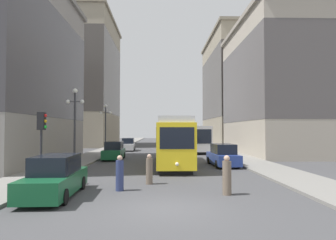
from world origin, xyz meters
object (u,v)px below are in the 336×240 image
parked_car_left_near (128,145)px  parked_car_left_mid (55,177)px  lamp_post_left_near (75,116)px  streetcar (173,140)px  parked_car_left_far (114,151)px  traffic_light_near_left (42,128)px  transit_bus (196,137)px  pedestrian_crossing_near (149,170)px  lamp_post_left_far (106,122)px  parked_car_right_far (223,156)px  pedestrian_crossing_far (227,176)px  pedestrian_on_sidewalk (120,174)px

parked_car_left_near → parked_car_left_mid: 29.14m
lamp_post_left_near → streetcar: bearing=17.0°
parked_car_left_far → traffic_light_near_left: traffic_light_near_left is taller
streetcar → lamp_post_left_near: lamp_post_left_near is taller
parked_car_left_mid → transit_bus: bearing=68.7°
parked_car_left_mid → streetcar: bearing=61.9°
streetcar → lamp_post_left_near: 8.20m
pedestrian_crossing_near → lamp_post_left_far: lamp_post_left_far is taller
parked_car_right_far → pedestrian_crossing_near: parked_car_right_far is taller
streetcar → parked_car_left_far: streetcar is taller
streetcar → transit_bus: 16.26m
parked_car_left_near → pedestrian_crossing_near: (4.08, -26.28, -0.08)m
parked_car_right_far → pedestrian_crossing_far: (-2.11, -10.76, -0.01)m
transit_bus → parked_car_left_far: transit_bus is taller
streetcar → traffic_light_near_left: 11.78m
parked_car_right_far → pedestrian_on_sidewalk: bearing=51.2°
streetcar → pedestrian_on_sidewalk: size_ratio=7.47×
transit_bus → parked_car_left_far: bearing=-130.6°
parked_car_left_far → pedestrian_crossing_near: parked_car_left_far is taller
transit_bus → pedestrian_crossing_near: size_ratio=7.66×
parked_car_left_near → lamp_post_left_far: (-1.90, -7.22, 3.14)m
parked_car_left_mid → parked_car_left_near: bearing=87.9°
transit_bus → pedestrian_crossing_far: 27.49m
transit_bus → parked_car_right_far: bearing=-88.9°
parked_car_left_far → lamp_post_left_near: size_ratio=0.77×
transit_bus → pedestrian_crossing_near: (-5.48, -24.66, -1.18)m
parked_car_left_near → lamp_post_left_near: 20.10m
parked_car_left_near → pedestrian_crossing_far: 30.04m
streetcar → parked_car_right_far: size_ratio=2.63×
transit_bus → parked_car_right_far: transit_bus is taller
pedestrian_on_sidewalk → lamp_post_left_near: bearing=87.0°
lamp_post_left_near → pedestrian_crossing_near: bearing=-47.5°
parked_car_left_mid → pedestrian_crossing_far: (7.72, 0.11, -0.01)m
lamp_post_left_near → lamp_post_left_far: (0.00, 12.53, -0.08)m
parked_car_right_far → pedestrian_on_sidewalk: (-7.13, -9.72, -0.04)m
pedestrian_crossing_far → lamp_post_left_near: lamp_post_left_near is taller
parked_car_left_far → pedestrian_on_sidewalk: (2.70, -15.29, -0.04)m
transit_bus → traffic_light_near_left: (-11.24, -24.92, 1.10)m
pedestrian_crossing_near → lamp_post_left_near: bearing=-127.1°
streetcar → parked_car_left_far: size_ratio=2.75×
parked_car_left_mid → parked_car_right_far: same height
pedestrian_crossing_near → lamp_post_left_near: (-5.98, 6.53, 3.30)m
parked_car_left_near → pedestrian_on_sidewalk: bearing=-86.7°
streetcar → pedestrian_on_sidewalk: (-3.01, -10.57, -1.30)m
parked_car_right_far → traffic_light_near_left: bearing=33.2°
pedestrian_crossing_far → traffic_light_near_left: size_ratio=0.48×
parked_car_left_mid → lamp_post_left_far: size_ratio=0.86×
transit_bus → traffic_light_near_left: bearing=-114.1°
traffic_light_near_left → lamp_post_left_far: size_ratio=0.64×
pedestrian_on_sidewalk → traffic_light_near_left: (-4.38, 1.44, 2.24)m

